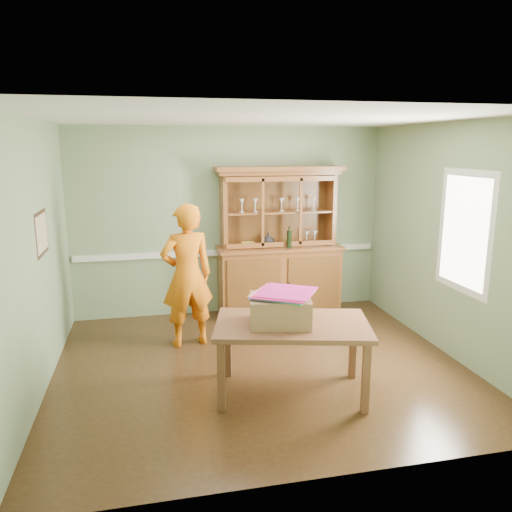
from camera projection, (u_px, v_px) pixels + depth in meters
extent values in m
plane|color=#442D15|center=(260.00, 366.00, 5.62)|extent=(4.50, 4.50, 0.00)
plane|color=white|center=(261.00, 118.00, 5.04)|extent=(4.50, 4.50, 0.00)
plane|color=gray|center=(230.00, 222.00, 7.24)|extent=(4.50, 0.00, 4.50)
plane|color=gray|center=(36.00, 258.00, 4.86)|extent=(0.00, 4.00, 4.00)
plane|color=gray|center=(449.00, 240.00, 5.80)|extent=(0.00, 4.00, 4.00)
plane|color=gray|center=(325.00, 306.00, 3.42)|extent=(4.50, 0.00, 4.50)
cube|color=white|center=(230.00, 252.00, 7.31)|extent=(4.41, 0.05, 0.08)
cube|color=#372116|center=(42.00, 233.00, 5.11)|extent=(0.03, 0.60, 0.46)
cube|color=#CAB793|center=(43.00, 233.00, 5.11)|extent=(0.01, 0.52, 0.38)
cube|color=white|center=(464.00, 232.00, 5.48)|extent=(0.03, 0.96, 1.36)
cube|color=white|center=(464.00, 232.00, 5.48)|extent=(0.01, 0.80, 1.20)
cube|color=brown|center=(279.00, 281.00, 7.31)|extent=(1.75, 0.53, 0.97)
cube|color=brown|center=(280.00, 248.00, 7.19)|extent=(1.80, 0.59, 0.04)
cube|color=brown|center=(275.00, 209.00, 7.33)|extent=(1.65, 0.04, 1.02)
cube|color=brown|center=(224.00, 212.00, 7.00)|extent=(0.06, 0.37, 1.02)
cube|color=brown|center=(330.00, 209.00, 7.33)|extent=(0.06, 0.37, 1.02)
cube|color=brown|center=(279.00, 172.00, 7.05)|extent=(1.75, 0.43, 0.06)
cube|color=brown|center=(279.00, 168.00, 7.02)|extent=(1.82, 0.47, 0.06)
cube|color=brown|center=(278.00, 212.00, 7.17)|extent=(1.53, 0.32, 0.02)
imported|color=#B2B2B7|center=(268.00, 239.00, 7.23)|extent=(0.18, 0.18, 0.19)
imported|color=yellow|center=(249.00, 245.00, 7.18)|extent=(0.21, 0.21, 0.05)
cylinder|color=black|center=(289.00, 237.00, 7.02)|extent=(0.07, 0.07, 0.31)
cube|color=brown|center=(292.00, 325.00, 4.85)|extent=(1.65, 1.22, 0.05)
cube|color=brown|center=(221.00, 376.00, 4.59)|extent=(0.08, 0.08, 0.69)
cube|color=brown|center=(228.00, 345.00, 5.31)|extent=(0.08, 0.08, 0.69)
cube|color=brown|center=(366.00, 378.00, 4.56)|extent=(0.08, 0.08, 0.69)
cube|color=brown|center=(353.00, 347.00, 5.27)|extent=(0.08, 0.08, 0.69)
cube|color=#A07252|center=(280.00, 310.00, 4.80)|extent=(0.66, 0.57, 0.27)
cube|color=green|center=(284.00, 295.00, 4.81)|extent=(0.70, 0.70, 0.01)
cube|color=blue|center=(284.00, 294.00, 4.81)|extent=(0.70, 0.70, 0.01)
cube|color=pink|center=(284.00, 293.00, 4.81)|extent=(0.70, 0.70, 0.01)
cube|color=#EA2373|center=(284.00, 292.00, 4.80)|extent=(0.70, 0.70, 0.01)
cube|color=#CD1F8B|center=(284.00, 292.00, 4.80)|extent=(0.70, 0.70, 0.01)
imported|color=orange|center=(187.00, 276.00, 6.05)|extent=(0.71, 0.54, 1.77)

